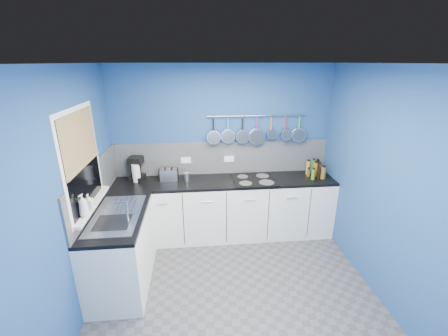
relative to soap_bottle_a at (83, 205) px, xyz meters
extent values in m
cube|color=#47474C|center=(1.53, -0.02, -1.18)|extent=(3.20, 3.00, 0.02)
cube|color=white|center=(1.53, -0.02, 1.34)|extent=(3.20, 3.00, 0.02)
cube|color=navy|center=(1.53, 1.49, 0.08)|extent=(3.20, 0.02, 2.50)
cube|color=navy|center=(1.53, -1.53, 0.08)|extent=(3.20, 0.02, 2.50)
cube|color=navy|center=(-0.08, -0.02, 0.08)|extent=(0.02, 3.00, 2.50)
cube|color=navy|center=(3.14, -0.02, 0.08)|extent=(0.02, 3.00, 2.50)
cube|color=gray|center=(1.53, 1.47, -0.02)|extent=(3.20, 0.02, 0.50)
cube|color=gray|center=(-0.06, 0.58, -0.02)|extent=(0.02, 1.80, 0.50)
cube|color=white|center=(1.53, 1.18, -0.74)|extent=(3.20, 0.60, 0.86)
cube|color=black|center=(1.53, 1.18, -0.29)|extent=(3.20, 0.60, 0.04)
cube|color=white|center=(0.23, 0.28, -0.74)|extent=(0.60, 1.20, 0.86)
cube|color=black|center=(0.23, 0.28, -0.29)|extent=(0.60, 1.20, 0.04)
cube|color=white|center=(-0.05, 0.28, 0.38)|extent=(0.01, 1.00, 1.10)
cube|color=black|center=(-0.04, 0.28, 0.38)|extent=(0.01, 0.90, 1.00)
cube|color=#996E4A|center=(-0.03, 0.28, 0.61)|extent=(0.01, 0.90, 0.55)
cube|color=white|center=(-0.02, 0.28, -0.13)|extent=(0.10, 0.98, 0.03)
cube|color=silver|center=(0.23, 0.28, -0.27)|extent=(0.50, 0.95, 0.01)
cube|color=white|center=(0.98, 1.45, -0.04)|extent=(0.15, 0.01, 0.09)
cube|color=white|center=(1.63, 1.45, -0.04)|extent=(0.15, 0.01, 0.09)
cylinder|color=silver|center=(2.03, 1.43, 0.61)|extent=(1.45, 0.02, 0.02)
imported|color=white|center=(0.00, 0.00, 0.00)|extent=(0.11, 0.11, 0.24)
imported|color=white|center=(0.00, 0.15, -0.03)|extent=(0.08, 0.08, 0.17)
cylinder|color=white|center=(0.28, 1.26, -0.14)|extent=(0.14, 0.14, 0.26)
cube|color=silver|center=(0.73, 1.26, -0.19)|extent=(0.26, 0.16, 0.17)
cylinder|color=silver|center=(0.99, 1.20, -0.21)|extent=(0.11, 0.11, 0.12)
cube|color=black|center=(1.96, 1.13, -0.26)|extent=(0.62, 0.54, 0.01)
cylinder|color=black|center=(2.96, 1.30, -0.16)|extent=(0.05, 0.05, 0.21)
cylinder|color=#265919|center=(2.89, 1.28, -0.15)|extent=(0.06, 0.06, 0.23)
cylinder|color=olive|center=(2.82, 1.30, -0.17)|extent=(0.06, 0.06, 0.21)
cylinder|color=#4C190C|center=(2.96, 1.22, -0.18)|extent=(0.05, 0.05, 0.19)
cylinder|color=#8C5914|center=(2.89, 1.20, -0.16)|extent=(0.06, 0.06, 0.21)
cylinder|color=brown|center=(2.79, 1.20, -0.21)|extent=(0.05, 0.05, 0.12)
cylinder|color=brown|center=(2.97, 1.10, -0.18)|extent=(0.07, 0.07, 0.18)
cylinder|color=black|center=(2.91, 1.11, -0.19)|extent=(0.05, 0.05, 0.16)
cylinder|color=#3F721E|center=(2.81, 1.08, -0.19)|extent=(0.06, 0.06, 0.16)
camera|label=1|loc=(1.14, -2.74, 1.35)|focal=23.61mm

